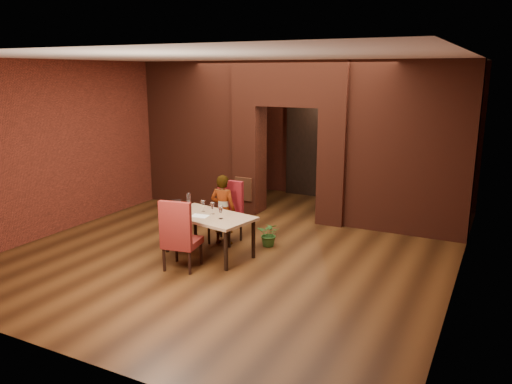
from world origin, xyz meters
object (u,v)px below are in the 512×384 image
at_px(water_bottle, 189,201).
at_px(wine_glass_b, 212,208).
at_px(chair_far, 225,213).
at_px(person_seated, 223,210).
at_px(wine_glass_c, 221,213).
at_px(wine_glass_a, 203,206).
at_px(wine_bucket, 177,206).
at_px(chair_near, 182,234).
at_px(dining_table, 209,235).
at_px(potted_plant, 270,234).

bearing_deg(water_bottle, wine_glass_b, -6.07).
distance_m(chair_far, wine_glass_b, 0.65).
xyz_separation_m(person_seated, wine_glass_c, (0.36, -0.68, 0.17)).
relative_size(wine_glass_a, wine_bucket, 0.96).
height_order(chair_near, person_seated, person_seated).
height_order(chair_near, wine_glass_c, chair_near).
height_order(person_seated, wine_glass_b, person_seated).
height_order(dining_table, wine_glass_c, wine_glass_c).
height_order(chair_near, wine_glass_a, chair_near).
distance_m(dining_table, potted_plant, 1.10).
relative_size(chair_far, potted_plant, 2.47).
distance_m(chair_far, person_seated, 0.11).
distance_m(chair_far, wine_glass_c, 0.88).
bearing_deg(wine_glass_c, chair_far, 116.36).
bearing_deg(wine_glass_b, chair_near, -97.14).
xyz_separation_m(chair_near, potted_plant, (0.77, 1.51, -0.34)).
height_order(dining_table, wine_glass_b, wine_glass_b).
distance_m(chair_near, wine_glass_c, 0.72).
distance_m(dining_table, water_bottle, 0.70).
bearing_deg(water_bottle, wine_glass_a, -0.61).
height_order(wine_glass_c, wine_bucket, wine_glass_c).
xyz_separation_m(wine_glass_a, potted_plant, (0.90, 0.71, -0.57)).
bearing_deg(potted_plant, chair_far, -168.09).
distance_m(chair_near, person_seated, 1.26).
bearing_deg(chair_near, chair_far, -98.65).
height_order(chair_near, potted_plant, chair_near).
distance_m(dining_table, wine_glass_b, 0.45).
xyz_separation_m(chair_far, potted_plant, (0.80, 0.17, -0.32)).
bearing_deg(chair_near, wine_glass_c, -131.01).
relative_size(person_seated, wine_bucket, 6.24).
bearing_deg(potted_plant, wine_glass_a, -141.52).
bearing_deg(wine_glass_b, water_bottle, 173.93).
relative_size(wine_glass_b, potted_plant, 0.44).
relative_size(wine_glass_b, wine_glass_c, 0.94).
distance_m(chair_far, wine_glass_a, 0.60).
distance_m(wine_glass_a, potted_plant, 1.28).
bearing_deg(chair_near, person_seated, -99.14).
xyz_separation_m(wine_glass_a, wine_glass_c, (0.47, -0.22, 0.01)).
distance_m(chair_far, chair_near, 1.34).
bearing_deg(potted_plant, wine_glass_c, -114.56).
bearing_deg(person_seated, wine_bucket, 47.11).
bearing_deg(dining_table, wine_glass_c, -7.33).
distance_m(wine_glass_b, water_bottle, 0.51).
relative_size(dining_table, potted_plant, 3.33).
height_order(dining_table, chair_far, chair_far).
bearing_deg(dining_table, person_seated, 108.46).
xyz_separation_m(chair_far, chair_near, (0.03, -1.34, 0.01)).
height_order(person_seated, wine_bucket, person_seated).
distance_m(chair_near, potted_plant, 1.73).
bearing_deg(person_seated, dining_table, 91.13).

